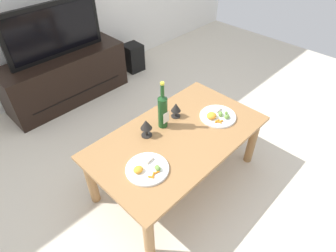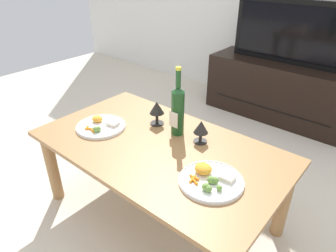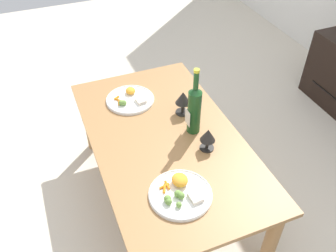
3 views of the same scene
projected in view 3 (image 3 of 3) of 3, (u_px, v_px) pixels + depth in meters
The scene contains 7 objects.
ground_plane at pixel (166, 196), 2.27m from camera, with size 6.40×6.40×0.00m, color beige.
dining_table at pixel (166, 148), 1.99m from camera, with size 1.34×0.76×0.50m.
wine_bottle at pixel (194, 108), 1.89m from camera, with size 0.07×0.07×0.39m.
goblet_left at pixel (183, 99), 2.03m from camera, with size 0.09×0.09×0.14m.
goblet_right at pixel (208, 136), 1.82m from camera, with size 0.08×0.08×0.13m.
dinner_plate_left at pixel (130, 99), 2.18m from camera, with size 0.29×0.29×0.05m.
dinner_plate_right at pixel (180, 193), 1.64m from camera, with size 0.29×0.29×0.06m.
Camera 3 is at (1.32, -0.51, 1.82)m, focal length 38.97 mm.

